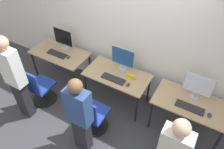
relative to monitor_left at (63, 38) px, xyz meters
name	(u,v)px	position (x,y,z in m)	size (l,w,h in m)	color
ground_plane	(109,111)	(1.37, -0.50, -0.97)	(20.00, 20.00, 0.00)	#3D3D42
wall_back	(130,31)	(1.37, 0.27, 0.43)	(12.00, 0.05, 2.80)	silver
desk_left	(60,55)	(0.00, -0.18, -0.33)	(1.20, 0.65, 0.72)	tan
monitor_left	(63,38)	(0.00, 0.00, 0.00)	(0.46, 0.17, 0.46)	#B2B2B7
keyboard_left	(57,54)	(0.00, -0.26, -0.24)	(0.45, 0.15, 0.02)	#262628
mouse_left	(69,57)	(0.28, -0.23, -0.23)	(0.06, 0.09, 0.03)	#333333
office_chair_left	(40,89)	(0.06, -0.94, -0.62)	(0.48, 0.48, 0.88)	black
person_left	(14,76)	(0.03, -1.31, -0.01)	(0.36, 0.23, 1.74)	#232328
desk_center	(117,78)	(1.37, -0.18, -0.33)	(1.20, 0.65, 0.72)	tan
monitor_center	(123,58)	(1.37, 0.02, 0.00)	(0.46, 0.17, 0.46)	#B2B2B7
keyboard_center	(113,79)	(1.37, -0.33, -0.24)	(0.45, 0.15, 0.02)	#262628
mouse_center	(128,85)	(1.67, -0.34, -0.23)	(0.06, 0.09, 0.03)	#333333
office_chair_center	(93,116)	(1.33, -0.98, -0.62)	(0.48, 0.48, 0.88)	black
person_center	(80,115)	(1.38, -1.35, -0.14)	(0.36, 0.20, 1.54)	#232328
desk_right	(190,106)	(2.74, -0.18, -0.33)	(1.20, 0.65, 0.72)	tan
monitor_right	(198,86)	(2.74, -0.02, 0.00)	(0.46, 0.17, 0.46)	#B2B2B7
keyboard_right	(190,107)	(2.74, -0.30, -0.24)	(0.45, 0.15, 0.02)	#262628
mouse_right	(210,115)	(3.04, -0.31, -0.23)	(0.06, 0.09, 0.03)	#333333
placard_center	(131,77)	(1.63, -0.15, -0.21)	(0.16, 0.03, 0.08)	yellow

